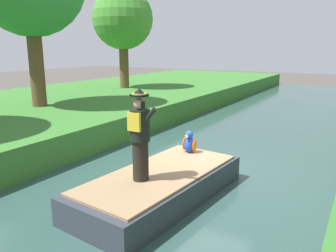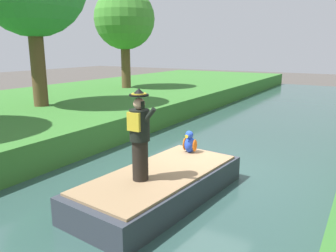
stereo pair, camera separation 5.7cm
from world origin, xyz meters
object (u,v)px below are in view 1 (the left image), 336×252
at_px(boat, 160,185).
at_px(person_pirate, 140,135).
at_px(parrot_plush, 189,143).
at_px(tree_slender, 123,20).

xyz_separation_m(boat, person_pirate, (-0.11, -0.56, 1.23)).
height_order(parrot_plush, tree_slender, tree_slender).
bearing_deg(boat, tree_slender, 131.18).
xyz_separation_m(parrot_plush, tree_slender, (-8.69, 8.49, 3.91)).
bearing_deg(boat, parrot_plush, 93.77).
xyz_separation_m(person_pirate, tree_slender, (-8.69, 10.61, 3.23)).
relative_size(person_pirate, tree_slender, 0.33).
distance_m(boat, person_pirate, 1.36).
xyz_separation_m(boat, tree_slender, (-8.80, 10.06, 4.46)).
distance_m(boat, parrot_plush, 1.66).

